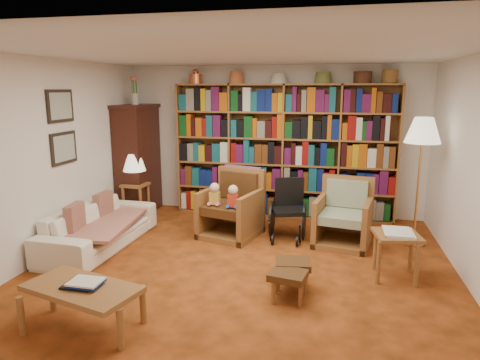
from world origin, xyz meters
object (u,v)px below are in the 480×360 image
(side_table_lamp, at_px, (136,193))
(footstool_b, at_px, (293,266))
(side_table_papers, at_px, (396,241))
(wheelchair, at_px, (288,211))
(coffee_table, at_px, (82,291))
(floor_lamp, at_px, (423,136))
(armchair_sage, at_px, (343,218))
(armchair_leather, at_px, (232,208))
(footstool_a, at_px, (288,277))
(sofa, at_px, (100,226))

(side_table_lamp, distance_m, footstool_b, 3.44)
(side_table_papers, relative_size, footstool_b, 1.38)
(wheelchair, distance_m, coffee_table, 3.20)
(side_table_papers, bearing_deg, coffee_table, -149.00)
(floor_lamp, bearing_deg, armchair_sage, -173.43)
(wheelchair, bearing_deg, coffee_table, -118.28)
(armchair_leather, bearing_deg, armchair_sage, -0.60)
(side_table_lamp, xyz_separation_m, armchair_sage, (3.33, -0.42, -0.08))
(wheelchair, distance_m, footstool_a, 1.91)
(side_table_papers, height_order, coffee_table, side_table_papers)
(armchair_leather, distance_m, coffee_table, 2.90)
(sofa, relative_size, coffee_table, 1.72)
(sofa, distance_m, footstool_a, 2.84)
(side_table_lamp, bearing_deg, armchair_leather, -13.12)
(coffee_table, bearing_deg, side_table_lamp, 107.99)
(footstool_a, bearing_deg, side_table_papers, 35.01)
(wheelchair, bearing_deg, floor_lamp, 2.85)
(footstool_b, bearing_deg, coffee_table, -145.13)
(side_table_lamp, relative_size, footstool_b, 1.45)
(side_table_lamp, xyz_separation_m, footstool_a, (2.77, -2.29, -0.18))
(sofa, relative_size, footstool_b, 4.77)
(wheelchair, relative_size, footstool_a, 2.11)
(sofa, distance_m, footstool_b, 2.78)
(wheelchair, relative_size, coffee_table, 0.76)
(side_table_lamp, height_order, floor_lamp, floor_lamp)
(floor_lamp, bearing_deg, footstool_a, -127.67)
(side_table_lamp, xyz_separation_m, side_table_papers, (3.90, -1.50, 0.02))
(armchair_sage, height_order, coffee_table, armchair_sage)
(sofa, relative_size, footstool_a, 4.75)
(side_table_papers, distance_m, footstool_a, 1.39)
(wheelchair, bearing_deg, side_table_papers, -39.56)
(side_table_lamp, relative_size, coffee_table, 0.52)
(wheelchair, distance_m, side_table_papers, 1.74)
(wheelchair, xyz_separation_m, side_table_papers, (1.34, -1.10, 0.05))
(armchair_sage, height_order, wheelchair, armchair_sage)
(sofa, bearing_deg, coffee_table, -151.92)
(sofa, xyz_separation_m, wheelchair, (2.46, 0.92, 0.11))
(armchair_leather, bearing_deg, coffee_table, -103.80)
(sofa, xyz_separation_m, armchair_leather, (1.63, 0.91, 0.11))
(side_table_lamp, relative_size, armchair_leather, 0.60)
(floor_lamp, height_order, coffee_table, floor_lamp)
(floor_lamp, bearing_deg, coffee_table, -138.24)
(footstool_b, bearing_deg, footstool_a, -94.10)
(footstool_b, height_order, coffee_table, coffee_table)
(armchair_sage, bearing_deg, side_table_papers, -62.24)
(wheelchair, height_order, side_table_papers, wheelchair)
(side_table_lamp, xyz_separation_m, armchair_leather, (1.73, -0.40, -0.03))
(sofa, bearing_deg, armchair_sage, -72.87)
(armchair_leather, bearing_deg, floor_lamp, 2.12)
(floor_lamp, bearing_deg, side_table_lamp, 175.88)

